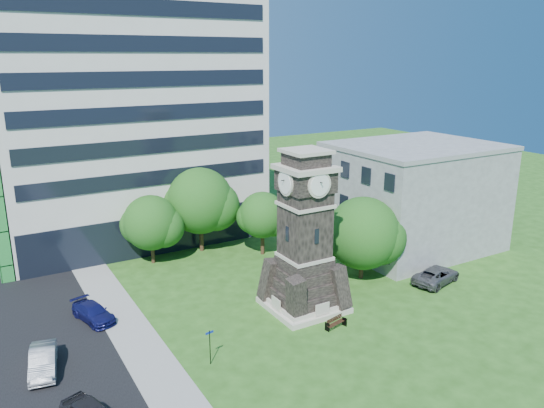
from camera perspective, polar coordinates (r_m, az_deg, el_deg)
ground at (r=38.50m, az=1.27°, el=-13.20°), size 160.00×160.00×0.00m
sidewalk at (r=39.32m, az=-14.97°, el=-13.06°), size 3.00×70.00×0.06m
clock_tower at (r=39.34m, az=3.53°, el=-4.13°), size 5.40×5.40×12.22m
office_tall at (r=56.60m, az=-15.61°, el=10.67°), size 26.20×15.11×28.60m
office_low at (r=54.28m, az=14.99°, el=0.84°), size 15.20×12.20×10.40m
car_street_mid at (r=36.32m, az=-23.42°, el=-15.23°), size 2.21×4.45×1.40m
car_street_north at (r=41.32m, az=-18.68°, el=-11.00°), size 2.81×4.53×1.22m
car_east_lot at (r=47.26m, az=17.25°, el=-7.34°), size 5.35×3.41×1.37m
park_bench at (r=38.55m, az=6.84°, el=-12.53°), size 1.61×0.43×0.83m
street_sign at (r=34.05m, az=-6.70°, el=-14.65°), size 0.56×0.06×2.32m
tree_nw at (r=49.63m, az=-12.81°, el=-2.13°), size 5.58×5.07×6.45m
tree_nc at (r=51.65m, az=-7.65°, el=0.14°), size 7.07×6.43×8.31m
tree_ne at (r=50.56m, az=-0.98°, el=-1.35°), size 4.90×4.46×6.19m
tree_east at (r=45.72m, az=9.83°, el=-3.28°), size 6.85×6.23×7.20m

